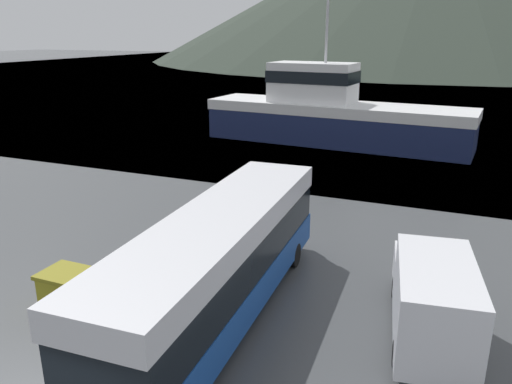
# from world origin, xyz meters

# --- Properties ---
(water_surface) EXTENTS (240.00, 240.00, 0.00)m
(water_surface) POSITION_xyz_m (0.00, 140.27, 0.00)
(water_surface) COLOR #475B6B
(water_surface) RESTS_ON ground
(tour_bus) EXTENTS (3.13, 12.19, 3.43)m
(tour_bus) POSITION_xyz_m (0.13, 7.52, 1.92)
(tour_bus) COLOR #194799
(tour_bus) RESTS_ON ground
(delivery_van) EXTENTS (2.85, 6.21, 2.53)m
(delivery_van) POSITION_xyz_m (6.12, 8.84, 1.33)
(delivery_van) COLOR silver
(delivery_van) RESTS_ON ground
(fishing_boat) EXTENTS (20.96, 6.45, 10.92)m
(fishing_boat) POSITION_xyz_m (-3.23, 33.84, 2.36)
(fishing_boat) COLOR #19234C
(fishing_boat) RESTS_ON water_surface
(storage_bin) EXTENTS (1.49, 1.32, 1.28)m
(storage_bin) POSITION_xyz_m (-4.60, 6.12, 0.65)
(storage_bin) COLOR olive
(storage_bin) RESTS_ON ground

